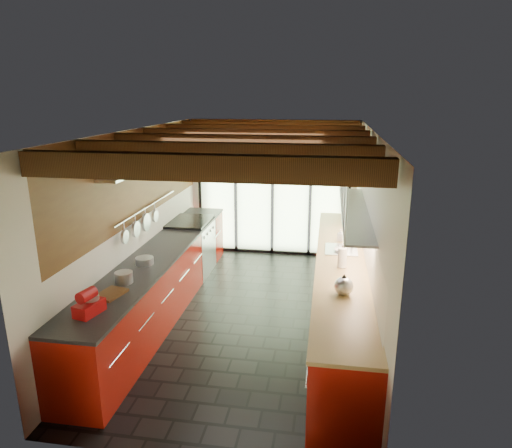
% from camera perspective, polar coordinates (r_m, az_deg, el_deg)
% --- Properties ---
extents(ground, '(5.50, 5.50, 0.00)m').
position_cam_1_polar(ground, '(6.68, -0.96, -11.30)').
color(ground, black).
rests_on(ground, ground).
extents(room_shell, '(5.50, 5.50, 5.50)m').
position_cam_1_polar(room_shell, '(6.10, -1.03, 2.64)').
color(room_shell, silver).
rests_on(room_shell, ground).
extents(ceiling_beams, '(3.14, 5.06, 4.90)m').
position_cam_1_polar(ceiling_beams, '(6.34, -0.46, 10.56)').
color(ceiling_beams, '#593316').
rests_on(ceiling_beams, ground).
extents(glass_door, '(2.95, 0.10, 2.90)m').
position_cam_1_polar(glass_door, '(8.71, 2.10, 6.72)').
color(glass_door, '#C6EAAD').
rests_on(glass_door, ground).
extents(left_counter, '(0.68, 5.00, 0.92)m').
position_cam_1_polar(left_counter, '(6.80, -11.69, -6.83)').
color(left_counter, '#9F140A').
rests_on(left_counter, ground).
extents(range_stove, '(0.66, 0.90, 0.97)m').
position_cam_1_polar(range_stove, '(8.08, -8.11, -2.88)').
color(range_stove, silver).
rests_on(range_stove, ground).
extents(right_counter, '(0.68, 5.00, 0.92)m').
position_cam_1_polar(right_counter, '(6.40, 10.45, -8.27)').
color(right_counter, '#9F140A').
rests_on(right_counter, ground).
extents(sink_assembly, '(0.45, 0.52, 0.43)m').
position_cam_1_polar(sink_assembly, '(6.59, 10.72, -2.89)').
color(sink_assembly, silver).
rests_on(sink_assembly, right_counter).
extents(upper_cabinets_right, '(0.34, 3.00, 3.00)m').
position_cam_1_polar(upper_cabinets_right, '(6.27, 12.47, 4.47)').
color(upper_cabinets_right, silver).
rests_on(upper_cabinets_right, ground).
extents(left_wall_fixtures, '(0.28, 2.60, 0.96)m').
position_cam_1_polar(left_wall_fixtures, '(6.60, -13.50, 5.24)').
color(left_wall_fixtures, silver).
rests_on(left_wall_fixtures, ground).
extents(stand_mixer, '(0.24, 0.34, 0.28)m').
position_cam_1_polar(stand_mixer, '(4.94, -20.12, -9.33)').
color(stand_mixer, '#B70E10').
rests_on(stand_mixer, left_counter).
extents(pot_large, '(0.26, 0.26, 0.13)m').
position_cam_1_polar(pot_large, '(5.60, -16.19, -6.43)').
color(pot_large, silver).
rests_on(pot_large, left_counter).
extents(pot_small, '(0.27, 0.27, 0.09)m').
position_cam_1_polar(pot_small, '(6.13, -13.76, -4.49)').
color(pot_small, silver).
rests_on(pot_small, left_counter).
extents(cutting_board, '(0.31, 0.39, 0.03)m').
position_cam_1_polar(cutting_board, '(5.33, -17.74, -8.33)').
color(cutting_board, brown).
rests_on(cutting_board, left_counter).
extents(kettle, '(0.26, 0.29, 0.25)m').
position_cam_1_polar(kettle, '(5.16, 10.92, -7.49)').
color(kettle, silver).
rests_on(kettle, right_counter).
extents(paper_towel, '(0.14, 0.14, 0.30)m').
position_cam_1_polar(paper_towel, '(5.92, 10.74, -4.19)').
color(paper_towel, white).
rests_on(paper_towel, right_counter).
extents(soap_bottle, '(0.11, 0.11, 0.19)m').
position_cam_1_polar(soap_bottle, '(6.98, 10.53, -1.36)').
color(soap_bottle, silver).
rests_on(soap_bottle, right_counter).
extents(bowl, '(0.24, 0.24, 0.05)m').
position_cam_1_polar(bowl, '(6.52, 10.58, -3.25)').
color(bowl, silver).
rests_on(bowl, right_counter).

